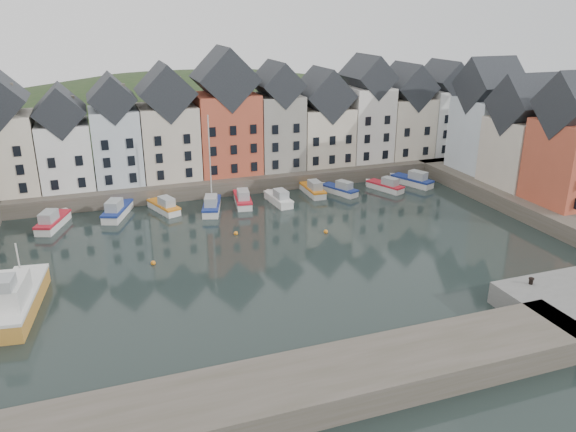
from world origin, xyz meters
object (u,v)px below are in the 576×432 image
boat_d (212,205)px  mooring_bollard (531,281)px  large_vessel (17,300)px  boat_a (52,222)px

boat_d → mooring_bollard: boat_d is taller
boat_d → large_vessel: size_ratio=1.09×
boat_a → large_vessel: size_ratio=0.59×
boat_a → mooring_bollard: size_ratio=12.17×
boat_d → mooring_bollard: 39.39m
large_vessel → mooring_bollard: bearing=-9.6°
boat_a → large_vessel: bearing=-75.4°
boat_a → large_vessel: 20.83m
mooring_bollard → large_vessel: bearing=162.5°
boat_d → large_vessel: boat_d is taller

